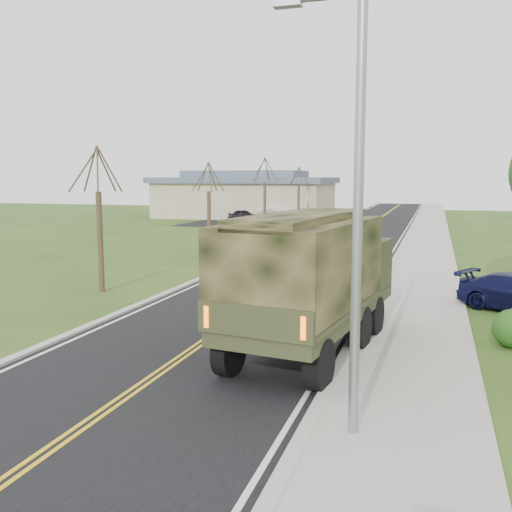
% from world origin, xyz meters
% --- Properties ---
extents(ground, '(160.00, 160.00, 0.00)m').
position_xyz_m(ground, '(0.00, 0.00, 0.00)').
color(ground, '#2E4517').
rests_on(ground, ground).
extents(road, '(8.00, 120.00, 0.01)m').
position_xyz_m(road, '(0.00, 40.00, 0.01)').
color(road, black).
rests_on(road, ground).
extents(curb_right, '(0.30, 120.00, 0.12)m').
position_xyz_m(curb_right, '(4.15, 40.00, 0.06)').
color(curb_right, '#9E998E').
rests_on(curb_right, ground).
extents(sidewalk_right, '(3.20, 120.00, 0.10)m').
position_xyz_m(sidewalk_right, '(5.90, 40.00, 0.05)').
color(sidewalk_right, '#9E998E').
rests_on(sidewalk_right, ground).
extents(curb_left, '(0.30, 120.00, 0.10)m').
position_xyz_m(curb_left, '(-4.15, 40.00, 0.05)').
color(curb_left, '#9E998E').
rests_on(curb_left, ground).
extents(street_light, '(1.65, 0.22, 8.00)m').
position_xyz_m(street_light, '(4.90, -0.50, 4.43)').
color(street_light, gray).
rests_on(street_light, ground).
extents(bare_tree_a, '(1.93, 2.26, 6.08)m').
position_xyz_m(bare_tree_a, '(-7.00, 10.00, 2.63)').
color(bare_tree_a, '#38281C').
rests_on(bare_tree_a, ground).
extents(bare_tree_b, '(1.83, 2.14, 5.73)m').
position_xyz_m(bare_tree_b, '(-7.00, 22.00, 2.48)').
color(bare_tree_b, '#38281C').
rests_on(bare_tree_b, ground).
extents(bare_tree_c, '(2.04, 2.39, 6.42)m').
position_xyz_m(bare_tree_c, '(-7.00, 34.00, 2.78)').
color(bare_tree_c, '#38281C').
rests_on(bare_tree_c, ground).
extents(bare_tree_d, '(1.88, 2.20, 5.91)m').
position_xyz_m(bare_tree_d, '(-7.00, 46.00, 2.55)').
color(bare_tree_d, '#38281C').
rests_on(bare_tree_d, ground).
extents(commercial_building, '(25.50, 21.50, 5.65)m').
position_xyz_m(commercial_building, '(-15.98, 55.97, 2.69)').
color(commercial_building, tan).
rests_on(commercial_building, ground).
extents(military_truck, '(3.70, 8.01, 3.85)m').
position_xyz_m(military_truck, '(3.17, 4.35, 2.21)').
color(military_truck, black).
rests_on(military_truck, ground).
extents(suv_champagne, '(2.78, 5.58, 1.52)m').
position_xyz_m(suv_champagne, '(-1.70, 22.72, 0.76)').
color(suv_champagne, '#967B54').
rests_on(suv_champagne, ground).
extents(sedan_silver, '(1.56, 3.94, 1.28)m').
position_xyz_m(sedan_silver, '(-2.26, 29.19, 0.64)').
color(sedan_silver, '#B1B2B6').
rests_on(sedan_silver, ground).
extents(lot_car_dark, '(4.03, 2.41, 1.28)m').
position_xyz_m(lot_car_dark, '(-14.12, 50.00, 0.64)').
color(lot_car_dark, black).
rests_on(lot_car_dark, ground).
extents(lot_car_silver, '(4.82, 2.75, 1.50)m').
position_xyz_m(lot_car_silver, '(-10.32, 50.00, 0.75)').
color(lot_car_silver, silver).
rests_on(lot_car_silver, ground).
extents(lot_car_navy, '(4.90, 3.02, 1.33)m').
position_xyz_m(lot_car_navy, '(-6.32, 43.99, 0.66)').
color(lot_car_navy, '#0F1A37').
rests_on(lot_car_navy, ground).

